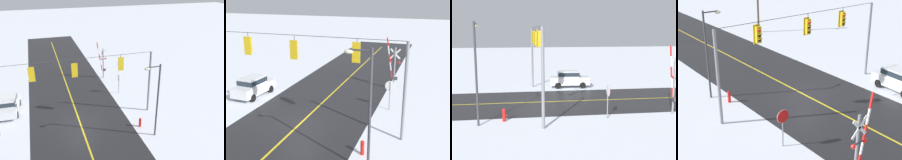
% 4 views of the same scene
% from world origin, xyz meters
% --- Properties ---
extents(ground_plane, '(160.00, 160.00, 0.00)m').
position_xyz_m(ground_plane, '(0.00, 0.00, 0.00)').
color(ground_plane, silver).
extents(road_asphalt, '(9.00, 80.00, 0.01)m').
position_xyz_m(road_asphalt, '(0.00, 6.00, 0.00)').
color(road_asphalt, black).
rests_on(road_asphalt, ground).
extents(lane_centre_line, '(0.14, 72.00, 0.01)m').
position_xyz_m(lane_centre_line, '(0.00, 6.00, 0.01)').
color(lane_centre_line, gold).
rests_on(lane_centre_line, ground).
extents(signal_span, '(14.20, 0.47, 6.22)m').
position_xyz_m(signal_span, '(-0.02, -0.01, 4.26)').
color(signal_span, gray).
rests_on(signal_span, ground).
extents(stop_sign, '(0.80, 0.09, 2.35)m').
position_xyz_m(stop_sign, '(-5.47, -4.51, 1.71)').
color(stop_sign, gray).
rests_on(stop_sign, ground).
extents(railroad_crossing, '(1.32, 0.31, 4.87)m').
position_xyz_m(railroad_crossing, '(-4.96, -9.48, 2.31)').
color(railroad_crossing, gray).
rests_on(railroad_crossing, ground).
extents(parked_car_white, '(2.01, 4.28, 1.74)m').
position_xyz_m(parked_car_white, '(6.33, -3.78, 0.95)').
color(parked_car_white, white).
rests_on(parked_car_white, ground).
extents(streetlamp_near, '(1.39, 0.28, 6.50)m').
position_xyz_m(streetlamp_near, '(-5.59, 4.02, 3.92)').
color(streetlamp_near, '#38383D').
rests_on(streetlamp_near, ground).
extents(fire_hydrant, '(0.24, 0.31, 0.88)m').
position_xyz_m(fire_hydrant, '(-5.10, 2.45, 0.47)').
color(fire_hydrant, red).
rests_on(fire_hydrant, ground).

